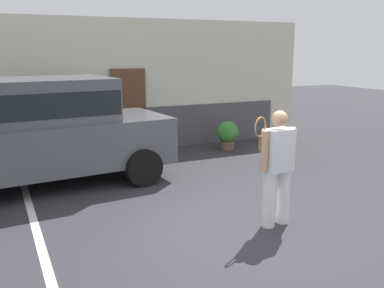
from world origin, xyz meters
TOP-DOWN VIEW (x-y plane):
  - ground_plane at (0.00, 0.00)m, footprint 40.00×40.00m
  - parking_stripe_0 at (-2.73, 1.50)m, footprint 0.12×4.40m
  - house_frontage at (-0.00, 5.67)m, footprint 10.24×0.40m
  - parked_suv at (-2.36, 3.36)m, footprint 4.75×2.50m
  - tennis_player_man at (0.53, -0.09)m, footprint 0.77×0.32m
  - potted_plant_by_porch at (2.37, 4.58)m, footprint 0.56×0.56m

SIDE VIEW (x-z plane):
  - ground_plane at x=0.00m, z-range 0.00..0.00m
  - parking_stripe_0 at x=-2.73m, z-range 0.00..0.01m
  - potted_plant_by_porch at x=2.37m, z-range 0.04..0.78m
  - tennis_player_man at x=0.53m, z-range 0.04..1.76m
  - parked_suv at x=-2.36m, z-range 0.12..2.17m
  - house_frontage at x=0.00m, z-range -0.10..3.23m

